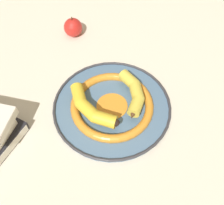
{
  "coord_description": "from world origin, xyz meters",
  "views": [
    {
      "loc": [
        0.02,
        -0.46,
        0.71
      ],
      "look_at": [
        -0.01,
        0.01,
        0.03
      ],
      "focal_mm": 42.0,
      "sensor_mm": 36.0,
      "label": 1
    }
  ],
  "objects_px": {
    "banana_a": "(89,107)",
    "apple": "(73,27)",
    "banana_b": "(134,93)",
    "decorative_bowl": "(112,106)"
  },
  "relations": [
    {
      "from": "decorative_bowl",
      "to": "apple",
      "type": "height_order",
      "value": "apple"
    },
    {
      "from": "decorative_bowl",
      "to": "banana_b",
      "type": "distance_m",
      "value": 0.08
    },
    {
      "from": "banana_a",
      "to": "apple",
      "type": "relative_size",
      "value": 1.98
    },
    {
      "from": "banana_a",
      "to": "apple",
      "type": "xyz_separation_m",
      "value": [
        -0.1,
        0.38,
        -0.02
      ]
    },
    {
      "from": "banana_a",
      "to": "banana_b",
      "type": "bearing_deg",
      "value": 67.91
    },
    {
      "from": "banana_a",
      "to": "banana_b",
      "type": "relative_size",
      "value": 0.89
    },
    {
      "from": "apple",
      "to": "decorative_bowl",
      "type": "bearing_deg",
      "value": -64.0
    },
    {
      "from": "banana_b",
      "to": "banana_a",
      "type": "bearing_deg",
      "value": 101.31
    },
    {
      "from": "banana_a",
      "to": "banana_b",
      "type": "height_order",
      "value": "banana_a"
    },
    {
      "from": "banana_a",
      "to": "apple",
      "type": "height_order",
      "value": "apple"
    }
  ]
}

